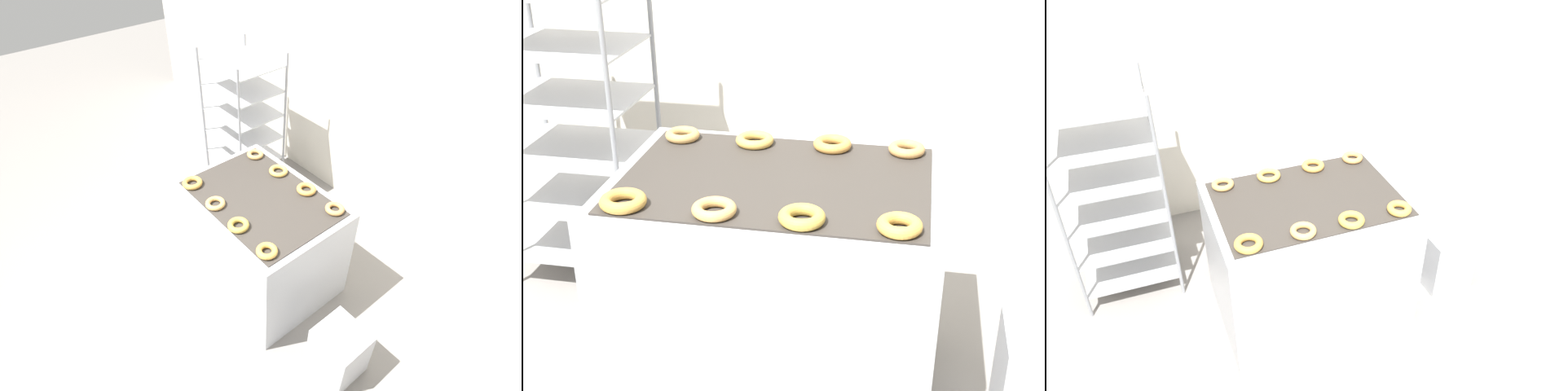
{
  "view_description": "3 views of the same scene",
  "coord_description": "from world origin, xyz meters",
  "views": [
    {
      "loc": [
        1.82,
        -0.79,
        2.93
      ],
      "look_at": [
        0.0,
        0.69,
        0.92
      ],
      "focal_mm": 28.0,
      "sensor_mm": 36.0,
      "label": 1
    },
    {
      "loc": [
        0.48,
        -1.67,
        2.0
      ],
      "look_at": [
        0.0,
        0.84,
        0.76
      ],
      "focal_mm": 50.0,
      "sensor_mm": 36.0,
      "label": 2
    },
    {
      "loc": [
        -0.92,
        -1.72,
        2.68
      ],
      "look_at": [
        0.0,
        0.69,
        0.92
      ],
      "focal_mm": 35.0,
      "sensor_mm": 36.0,
      "label": 3
    }
  ],
  "objects": [
    {
      "name": "donut_near_midleft",
      "position": [
        -0.14,
        0.38,
        0.92
      ],
      "size": [
        0.15,
        0.15,
        0.04
      ],
      "primitive_type": "torus",
      "color": "tan",
      "rests_on": "fryer_machine"
    },
    {
      "name": "fryer_machine",
      "position": [
        0.0,
        0.69,
        0.45
      ],
      "size": [
        1.21,
        0.89,
        0.9
      ],
      "color": "#B7BABF",
      "rests_on": "ground_plane"
    },
    {
      "name": "donut_far_right",
      "position": [
        0.46,
        1.02,
        0.92
      ],
      "size": [
        0.14,
        0.14,
        0.04
      ],
      "primitive_type": "torus",
      "color": "tan",
      "rests_on": "fryer_machine"
    },
    {
      "name": "glaze_bin",
      "position": [
        1.03,
        0.57,
        0.22
      ],
      "size": [
        0.33,
        0.32,
        0.43
      ],
      "color": "#B7BABF",
      "rests_on": "ground_plane"
    },
    {
      "name": "donut_near_left",
      "position": [
        -0.46,
        0.37,
        0.92
      ],
      "size": [
        0.16,
        0.16,
        0.04
      ],
      "primitive_type": "torus",
      "color": "gold",
      "rests_on": "fryer_machine"
    },
    {
      "name": "ground_plane",
      "position": [
        0.0,
        0.0,
        0.0
      ],
      "size": [
        14.0,
        14.0,
        0.0
      ],
      "primitive_type": "plane",
      "color": "gray"
    },
    {
      "name": "donut_near_right",
      "position": [
        0.46,
        0.37,
        0.92
      ],
      "size": [
        0.15,
        0.15,
        0.04
      ],
      "primitive_type": "torus",
      "color": "gold",
      "rests_on": "fryer_machine"
    },
    {
      "name": "donut_far_midright",
      "position": [
        0.16,
        1.02,
        0.92
      ],
      "size": [
        0.15,
        0.15,
        0.04
      ],
      "primitive_type": "torus",
      "color": "gold",
      "rests_on": "fryer_machine"
    },
    {
      "name": "donut_near_midright",
      "position": [
        0.15,
        0.37,
        0.92
      ],
      "size": [
        0.15,
        0.15,
        0.04
      ],
      "primitive_type": "torus",
      "color": "gold",
      "rests_on": "fryer_machine"
    },
    {
      "name": "donut_far_midleft",
      "position": [
        -0.15,
        1.0,
        0.92
      ],
      "size": [
        0.15,
        0.15,
        0.04
      ],
      "primitive_type": "torus",
      "color": "gold",
      "rests_on": "fryer_machine"
    },
    {
      "name": "baking_rack_cart",
      "position": [
        -1.13,
        1.39,
        0.79
      ],
      "size": [
        0.66,
        0.58,
        1.54
      ],
      "color": "gray",
      "rests_on": "ground_plane"
    },
    {
      "name": "donut_far_left",
      "position": [
        -0.46,
        1.0,
        0.92
      ],
      "size": [
        0.14,
        0.14,
        0.04
      ],
      "primitive_type": "torus",
      "color": "tan",
      "rests_on": "fryer_machine"
    },
    {
      "name": "wall_back",
      "position": [
        0.0,
        2.12,
        1.4
      ],
      "size": [
        8.0,
        0.05,
        2.8
      ],
      "color": "silver",
      "rests_on": "ground_plane"
    }
  ]
}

